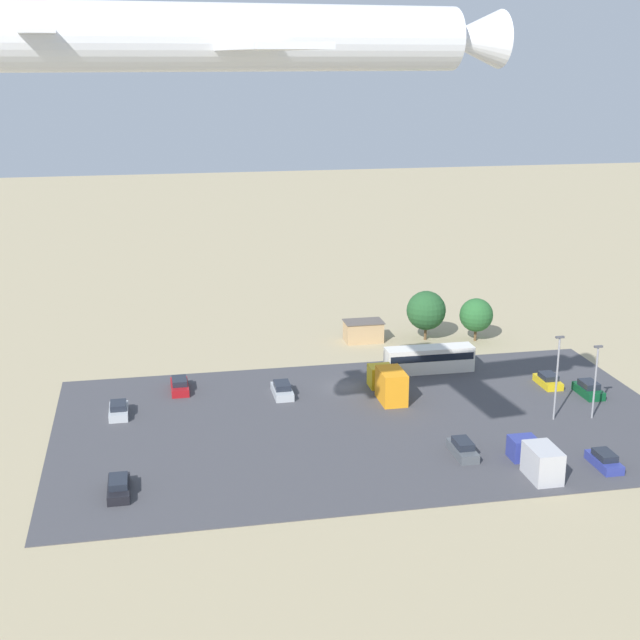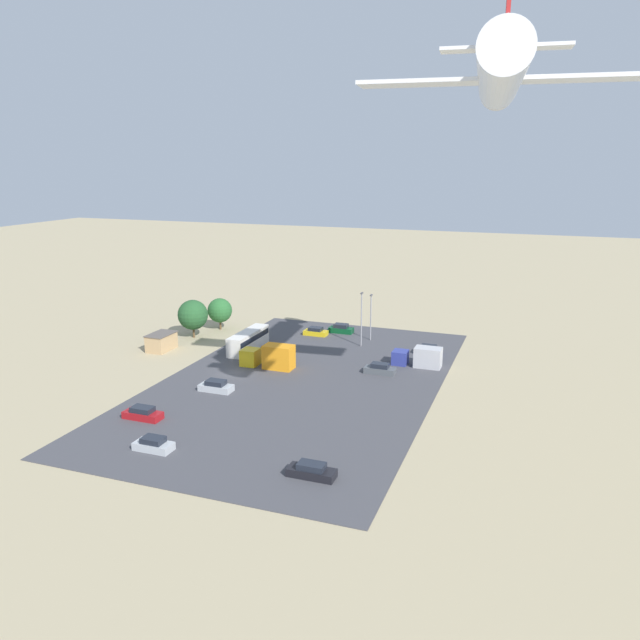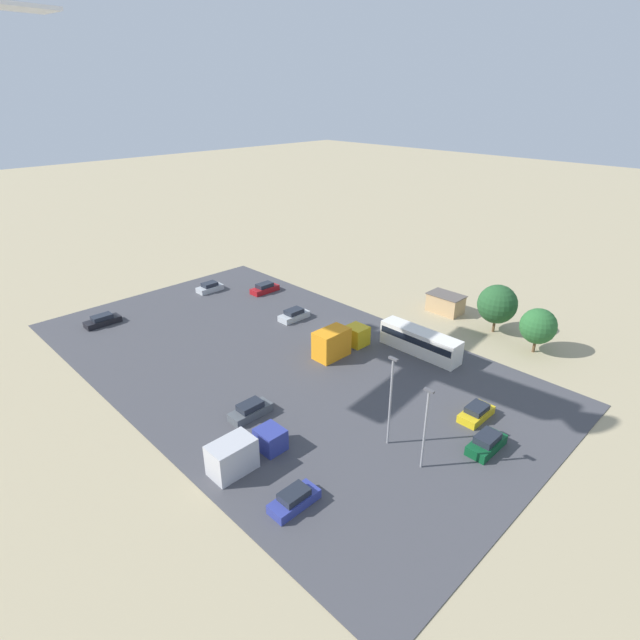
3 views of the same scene
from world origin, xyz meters
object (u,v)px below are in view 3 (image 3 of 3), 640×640
at_px(parked_car_6, 487,443).
at_px(parked_car_7, 210,287).
at_px(parked_truck_1, 243,452).
at_px(shed_building, 445,303).
at_px(parked_car_1, 103,321).
at_px(parked_car_2, 250,411).
at_px(parked_truck_0, 339,341).
at_px(parked_car_0, 294,500).
at_px(parked_car_5, 476,413).
at_px(parked_car_3, 265,288).
at_px(parked_car_4, 294,315).
at_px(bus, 420,341).

distance_m(parked_car_6, parked_car_7, 51.12).
bearing_deg(parked_truck_1, shed_building, 98.30).
bearing_deg(parked_car_7, parked_car_1, -88.85).
bearing_deg(parked_car_2, parked_truck_0, 100.39).
xyz_separation_m(parked_car_6, parked_truck_0, (21.95, -3.71, 0.95)).
height_order(parked_car_0, parked_car_5, parked_car_0).
relative_size(parked_car_3, parked_car_4, 1.04).
height_order(parked_car_7, parked_truck_0, parked_truck_0).
bearing_deg(shed_building, parked_car_0, 107.07).
bearing_deg(parked_car_2, parked_truck_1, -41.89).
bearing_deg(parked_car_4, parked_car_6, 169.00).
height_order(parked_car_0, parked_car_3, parked_car_3).
bearing_deg(parked_car_2, parked_car_5, 44.70).
distance_m(parked_car_2, parked_truck_0, 16.13).
bearing_deg(parked_car_6, parked_car_7, -4.51).
relative_size(bus, parked_car_0, 2.51).
distance_m(parked_truck_0, parked_truck_1, 22.12).
relative_size(shed_building, parked_truck_0, 0.64).
bearing_deg(parked_car_6, parked_car_3, -12.77).
relative_size(parked_car_2, parked_car_5, 1.08).
bearing_deg(parked_car_5, parked_truck_1, -117.53).
bearing_deg(shed_building, parked_truck_0, 83.82).
bearing_deg(parked_car_4, shed_building, -127.67).
relative_size(parked_car_3, parked_truck_1, 0.65).
distance_m(parked_car_1, parked_car_2, 31.60).
relative_size(bus, parked_car_7, 2.54).
bearing_deg(parked_car_4, parked_car_1, 49.34).
relative_size(parked_car_0, parked_car_2, 0.95).
distance_m(parked_car_3, parked_car_7, 8.93).
xyz_separation_m(bus, parked_car_2, (4.09, 22.96, -0.99)).
distance_m(parked_car_3, parked_car_4, 11.64).
bearing_deg(parked_car_0, parked_car_1, 175.73).
height_order(parked_car_4, parked_car_6, parked_car_6).
bearing_deg(parked_truck_1, parked_car_6, 50.71).
bearing_deg(bus, parked_car_1, -55.49).
bearing_deg(parked_car_0, parked_car_4, 138.17).
height_order(parked_car_2, parked_truck_1, parked_truck_1).
relative_size(parked_car_1, parked_car_5, 1.16).
height_order(shed_building, parked_car_6, shed_building).
bearing_deg(parked_truck_1, parked_truck_0, 111.67).
bearing_deg(parked_car_1, parked_car_6, -164.88).
bearing_deg(shed_building, parked_truck_1, 98.30).
height_order(parked_car_1, parked_car_5, same).
bearing_deg(parked_truck_0, parked_car_7, 179.39).
xyz_separation_m(parked_car_0, parked_truck_0, (14.78, -20.62, 1.01)).
bearing_deg(parked_car_2, parked_car_1, -177.19).
bearing_deg(parked_truck_0, parked_car_4, 166.32).
xyz_separation_m(parked_car_0, parked_car_4, (26.13, -23.39, 0.01)).
bearing_deg(parked_car_5, bus, 148.84).
bearing_deg(parked_car_0, shed_building, 107.07).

